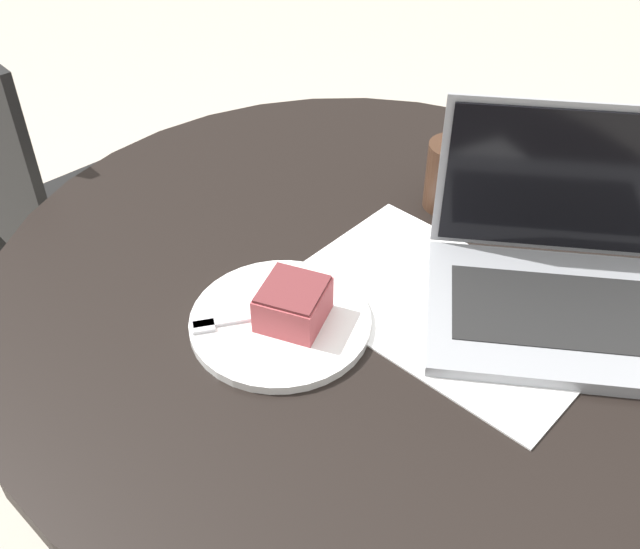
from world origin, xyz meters
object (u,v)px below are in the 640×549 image
plate (280,322)px  laptop (564,279)px  chair (82,222)px  coffee_glass (450,176)px

plate → laptop: bearing=21.7°
chair → plate: bearing=-5.4°
coffee_glass → laptop: laptop is taller
chair → plate: (0.60, -0.46, 0.30)m
plate → coffee_glass: 0.36m
chair → laptop: (0.93, -0.33, 0.33)m
coffee_glass → laptop: bearing=-46.8°
coffee_glass → laptop: (0.17, -0.18, -0.01)m
plate → coffee_glass: coffee_glass is taller
coffee_glass → laptop: 0.25m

